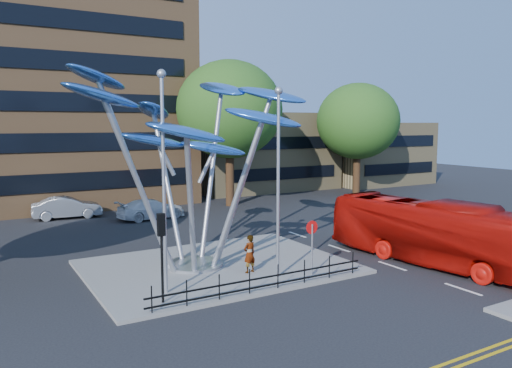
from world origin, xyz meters
TOP-DOWN VIEW (x-y plane):
  - ground at (0.00, 0.00)m, footprint 120.00×120.00m
  - traffic_island at (-1.00, 6.00)m, footprint 12.00×9.00m
  - double_yellow_near at (0.00, -6.00)m, footprint 40.00×0.12m
  - brick_tower at (-6.00, 32.00)m, footprint 25.00×15.00m
  - low_building_near at (16.00, 30.00)m, footprint 15.00×8.00m
  - low_building_far at (30.00, 28.00)m, footprint 12.00×8.00m
  - tree_right at (8.00, 22.00)m, footprint 8.80×8.80m
  - tree_far at (22.00, 22.00)m, footprint 8.00×8.00m
  - leaf_sculpture at (-2.07, 6.68)m, footprint 12.72×9.54m
  - street_lamp_left at (-4.50, 3.50)m, footprint 0.36×0.36m
  - street_lamp_right at (0.50, 3.00)m, footprint 0.36×0.36m
  - traffic_light_island at (-5.00, 2.50)m, footprint 0.28×0.18m
  - no_entry_sign_island at (2.00, 2.52)m, footprint 0.60×0.10m
  - pedestrian_railing_front at (-1.00, 1.70)m, footprint 10.00×0.06m
  - red_bus at (8.50, 1.11)m, footprint 4.10×11.61m
  - pedestrian at (-0.27, 4.17)m, footprint 0.71×0.53m
  - parked_car_mid at (-4.90, 23.00)m, footprint 4.95×2.09m
  - parked_car_right at (0.36, 19.72)m, footprint 5.18×2.63m

SIDE VIEW (x-z plane):
  - ground at x=0.00m, z-range 0.00..0.00m
  - double_yellow_near at x=0.00m, z-range 0.00..0.01m
  - traffic_island at x=-1.00m, z-range 0.00..0.15m
  - pedestrian_railing_front at x=-1.00m, z-range 0.05..1.05m
  - parked_car_right at x=0.36m, z-range 0.00..1.44m
  - parked_car_mid at x=-4.90m, z-range 0.00..1.59m
  - pedestrian at x=-0.27m, z-range 0.15..1.89m
  - red_bus at x=8.50m, z-range 0.00..3.16m
  - no_entry_sign_island at x=2.00m, z-range 0.59..3.04m
  - traffic_light_island at x=-5.00m, z-range 0.90..4.33m
  - low_building_far at x=30.00m, z-range 0.00..7.00m
  - low_building_near at x=16.00m, z-range 0.00..8.00m
  - street_lamp_right at x=0.50m, z-range 0.94..9.24m
  - street_lamp_left at x=-4.50m, z-range 0.96..9.76m
  - leaf_sculpture at x=-2.07m, z-range 2.12..11.63m
  - tree_far at x=22.00m, z-range 1.70..12.51m
  - tree_right at x=8.00m, z-range 1.98..14.09m
  - brick_tower at x=-6.00m, z-range 0.00..30.00m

